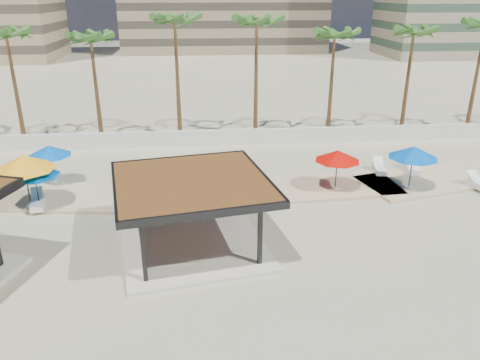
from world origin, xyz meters
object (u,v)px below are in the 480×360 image
(lounger_a, at_px, (37,203))
(lounger_b, at_px, (413,167))
(pavilion_central, at_px, (192,208))
(umbrella_a, at_px, (49,151))
(umbrella_c, at_px, (338,156))
(lounger_d, at_px, (379,168))

(lounger_a, bearing_deg, lounger_b, -95.38)
(pavilion_central, height_order, umbrella_a, pavilion_central)
(umbrella_c, bearing_deg, lounger_b, 23.86)
(lounger_b, xyz_separation_m, lounger_d, (-2.17, -0.01, -0.03))
(umbrella_c, xyz_separation_m, lounger_b, (5.75, 2.54, -1.78))
(umbrella_a, relative_size, lounger_a, 1.46)
(lounger_b, bearing_deg, umbrella_a, 108.84)
(lounger_a, bearing_deg, lounger_d, -94.46)
(umbrella_a, bearing_deg, umbrella_c, -8.63)
(umbrella_a, bearing_deg, lounger_d, 0.12)
(lounger_d, bearing_deg, lounger_a, 110.70)
(pavilion_central, xyz_separation_m, lounger_b, (13.84, 8.22, -1.58))
(umbrella_a, bearing_deg, pavilion_central, -44.48)
(umbrella_c, distance_m, lounger_b, 6.53)
(umbrella_c, bearing_deg, lounger_d, 35.36)
(lounger_a, bearing_deg, umbrella_a, -13.09)
(pavilion_central, distance_m, umbrella_c, 9.89)
(umbrella_c, bearing_deg, pavilion_central, -144.97)
(pavilion_central, bearing_deg, umbrella_a, 125.02)
(umbrella_a, relative_size, lounger_d, 1.49)
(umbrella_a, xyz_separation_m, lounger_a, (0.06, -3.36, -1.77))
(pavilion_central, bearing_deg, lounger_b, 20.19)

